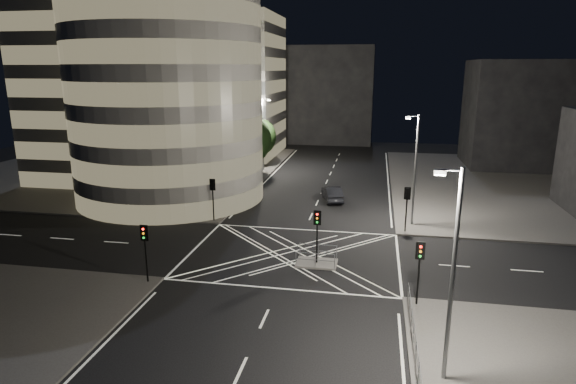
% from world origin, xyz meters
% --- Properties ---
extents(ground, '(120.00, 120.00, 0.00)m').
position_xyz_m(ground, '(0.00, 0.00, 0.00)').
color(ground, black).
rests_on(ground, ground).
extents(sidewalk_far_left, '(42.00, 42.00, 0.15)m').
position_xyz_m(sidewalk_far_left, '(-29.00, 27.00, 0.07)').
color(sidewalk_far_left, '#4A4745').
rests_on(sidewalk_far_left, ground).
extents(sidewalk_far_right, '(42.00, 42.00, 0.15)m').
position_xyz_m(sidewalk_far_right, '(29.00, 27.00, 0.07)').
color(sidewalk_far_right, '#4A4745').
rests_on(sidewalk_far_right, ground).
extents(central_island, '(3.00, 2.00, 0.15)m').
position_xyz_m(central_island, '(2.00, -1.50, 0.07)').
color(central_island, slate).
rests_on(central_island, ground).
extents(office_tower_curved, '(30.00, 29.00, 27.20)m').
position_xyz_m(office_tower_curved, '(-20.74, 18.74, 12.65)').
color(office_tower_curved, gray).
rests_on(office_tower_curved, sidewalk_far_left).
extents(office_block_rear, '(24.00, 16.00, 22.00)m').
position_xyz_m(office_block_rear, '(-22.00, 42.00, 11.15)').
color(office_block_rear, gray).
rests_on(office_block_rear, sidewalk_far_left).
extents(building_right_far, '(14.00, 12.00, 15.00)m').
position_xyz_m(building_right_far, '(26.00, 40.00, 7.65)').
color(building_right_far, black).
rests_on(building_right_far, sidewalk_far_right).
extents(building_far_end, '(18.00, 8.00, 18.00)m').
position_xyz_m(building_far_end, '(-4.00, 58.00, 9.00)').
color(building_far_end, black).
rests_on(building_far_end, ground).
extents(tree_a, '(4.66, 4.66, 6.80)m').
position_xyz_m(tree_a, '(-10.50, 9.00, 4.27)').
color(tree_a, black).
rests_on(tree_a, sidewalk_far_left).
extents(tree_b, '(5.05, 5.05, 7.30)m').
position_xyz_m(tree_b, '(-10.50, 15.00, 4.54)').
color(tree_b, black).
rests_on(tree_b, sidewalk_far_left).
extents(tree_c, '(3.70, 3.70, 6.37)m').
position_xyz_m(tree_c, '(-10.50, 21.00, 4.37)').
color(tree_c, black).
rests_on(tree_c, sidewalk_far_left).
extents(tree_d, '(5.64, 5.64, 7.97)m').
position_xyz_m(tree_d, '(-10.50, 27.00, 4.87)').
color(tree_d, black).
rests_on(tree_d, sidewalk_far_left).
extents(tree_e, '(4.46, 4.46, 6.79)m').
position_xyz_m(tree_e, '(-10.50, 33.00, 4.37)').
color(tree_e, black).
rests_on(tree_e, sidewalk_far_left).
extents(traffic_signal_fl, '(0.55, 0.22, 4.00)m').
position_xyz_m(traffic_signal_fl, '(-8.80, 6.80, 2.91)').
color(traffic_signal_fl, black).
rests_on(traffic_signal_fl, sidewalk_far_left).
extents(traffic_signal_nl, '(0.55, 0.22, 4.00)m').
position_xyz_m(traffic_signal_nl, '(-8.80, -6.80, 2.91)').
color(traffic_signal_nl, black).
rests_on(traffic_signal_nl, sidewalk_near_left).
extents(traffic_signal_fr, '(0.55, 0.22, 4.00)m').
position_xyz_m(traffic_signal_fr, '(8.80, 6.80, 2.91)').
color(traffic_signal_fr, black).
rests_on(traffic_signal_fr, sidewalk_far_right).
extents(traffic_signal_nr, '(0.55, 0.22, 4.00)m').
position_xyz_m(traffic_signal_nr, '(8.80, -6.80, 2.91)').
color(traffic_signal_nr, black).
rests_on(traffic_signal_nr, sidewalk_near_right).
extents(traffic_signal_island, '(0.55, 0.22, 4.00)m').
position_xyz_m(traffic_signal_island, '(2.00, -1.50, 2.91)').
color(traffic_signal_island, black).
rests_on(traffic_signal_island, central_island).
extents(street_lamp_left_near, '(1.25, 0.25, 10.00)m').
position_xyz_m(street_lamp_left_near, '(-9.44, 12.00, 5.54)').
color(street_lamp_left_near, slate).
rests_on(street_lamp_left_near, sidewalk_far_left).
extents(street_lamp_left_far, '(1.25, 0.25, 10.00)m').
position_xyz_m(street_lamp_left_far, '(-9.44, 30.00, 5.54)').
color(street_lamp_left_far, slate).
rests_on(street_lamp_left_far, sidewalk_far_left).
extents(street_lamp_right_far, '(1.25, 0.25, 10.00)m').
position_xyz_m(street_lamp_right_far, '(9.44, 9.00, 5.54)').
color(street_lamp_right_far, slate).
rests_on(street_lamp_right_far, sidewalk_far_right).
extents(street_lamp_right_near, '(1.25, 0.25, 10.00)m').
position_xyz_m(street_lamp_right_near, '(9.44, -14.00, 5.54)').
color(street_lamp_right_near, slate).
rests_on(street_lamp_right_near, sidewalk_near_right).
extents(railing_near_right, '(0.06, 11.70, 1.10)m').
position_xyz_m(railing_near_right, '(8.30, -12.15, 0.70)').
color(railing_near_right, slate).
rests_on(railing_near_right, sidewalk_near_right).
extents(railing_island_south, '(2.80, 0.06, 1.10)m').
position_xyz_m(railing_island_south, '(2.00, -2.40, 0.70)').
color(railing_island_south, slate).
rests_on(railing_island_south, central_island).
extents(railing_island_north, '(2.80, 0.06, 1.10)m').
position_xyz_m(railing_island_north, '(2.00, -0.60, 0.70)').
color(railing_island_north, slate).
rests_on(railing_island_north, central_island).
extents(sedan, '(2.93, 5.16, 1.61)m').
position_xyz_m(sedan, '(1.50, 16.17, 0.80)').
color(sedan, black).
rests_on(sedan, ground).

